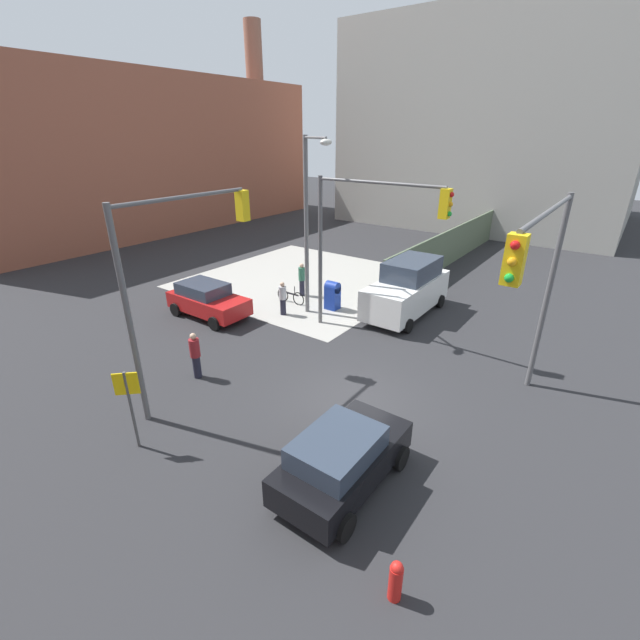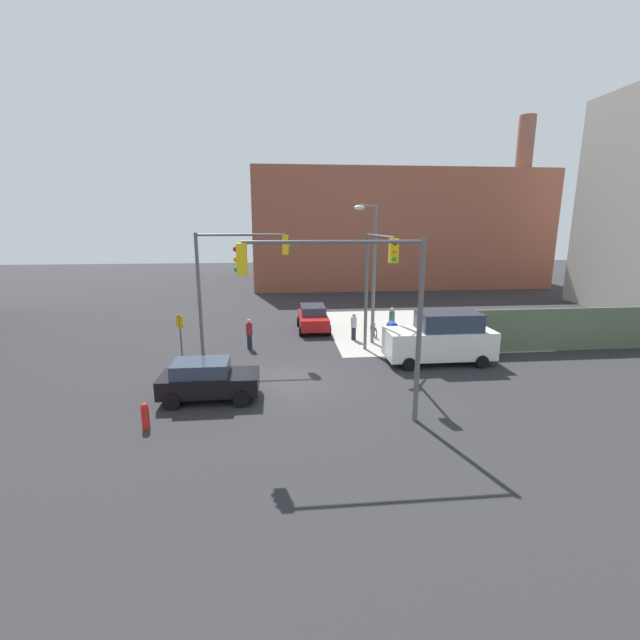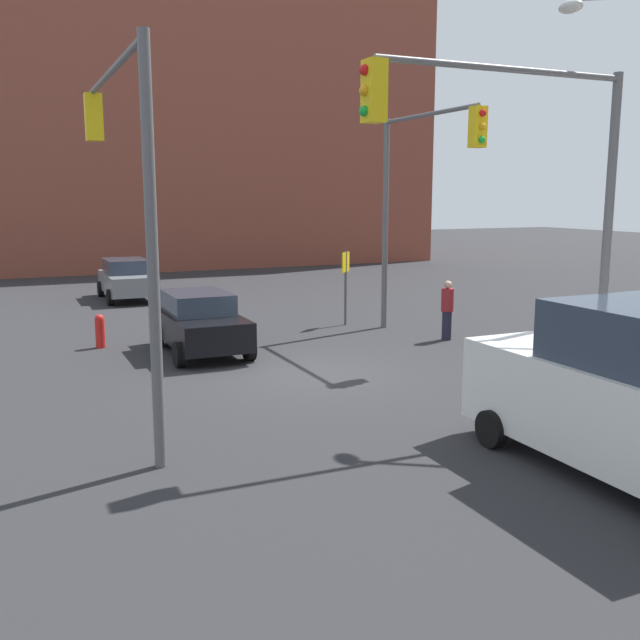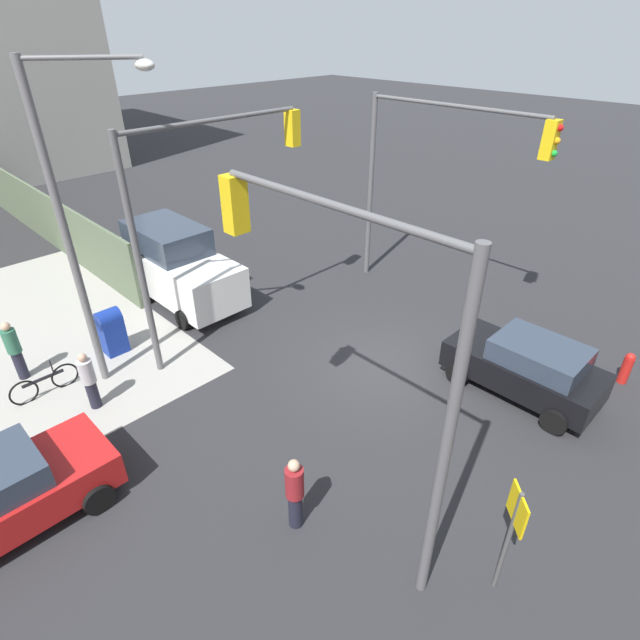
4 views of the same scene
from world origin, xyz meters
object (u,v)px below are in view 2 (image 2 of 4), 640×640
traffic_signal_nw_corner (234,269)px  traffic_signal_se_corner (350,294)px  smokestack (520,202)px  street_lamp_corner (372,264)px  pedestrian_waiting (392,321)px  traffic_signal_ne_corner (376,271)px  pedestrian_walking_north (354,326)px  sedan_black (208,379)px  pedestrian_crossing (249,333)px  van_white_delivery (441,338)px  hatchback_red (313,318)px  fire_hydrant (145,415)px  bicycle_leaning_on_fence (374,331)px  mailbox_blue (392,333)px

traffic_signal_nw_corner → traffic_signal_se_corner: (4.68, -9.00, 0.08)m
smokestack → street_lamp_corner: smokestack is taller
traffic_signal_nw_corner → pedestrian_waiting: size_ratio=3.63×
traffic_signal_ne_corner → pedestrian_walking_north: size_ratio=3.94×
sedan_black → pedestrian_crossing: 7.13m
sedan_black → pedestrian_waiting: (10.02, 9.23, 0.09)m
van_white_delivery → pedestrian_crossing: size_ratio=3.10×
traffic_signal_nw_corner → hatchback_red: 7.58m
traffic_signal_se_corner → street_lamp_corner: bearing=73.6°
sedan_black → traffic_signal_se_corner: bearing=-26.9°
smokestack → pedestrian_crossing: bearing=-140.0°
traffic_signal_ne_corner → fire_hydrant: (-9.50, -6.53, -4.16)m
traffic_signal_nw_corner → bicycle_leaning_on_fence: traffic_signal_nw_corner is taller
pedestrian_crossing → pedestrian_walking_north: pedestrian_crossing is taller
mailbox_blue → sedan_black: bearing=-144.1°
traffic_signal_nw_corner → street_lamp_corner: street_lamp_corner is taller
van_white_delivery → pedestrian_waiting: 5.71m
traffic_signal_se_corner → street_lamp_corner: 10.42m
traffic_signal_nw_corner → mailbox_blue: bearing=3.2°
street_lamp_corner → van_white_delivery: 5.78m
hatchback_red → bicycle_leaning_on_fence: (3.66, -2.05, -0.50)m
traffic_signal_nw_corner → van_white_delivery: traffic_signal_nw_corner is taller
street_lamp_corner → pedestrian_waiting: (1.80, 1.91, -3.77)m
traffic_signal_ne_corner → street_lamp_corner: 3.20m
pedestrian_walking_north → bicycle_leaning_on_fence: 1.64m
street_lamp_corner → mailbox_blue: street_lamp_corner is taller
traffic_signal_nw_corner → bicycle_leaning_on_fence: size_ratio=3.71×
smokestack → pedestrian_waiting: bearing=-132.6°
van_white_delivery → smokestack: bearing=55.1°
hatchback_red → pedestrian_crossing: size_ratio=2.32×
traffic_signal_nw_corner → van_white_delivery: bearing=-14.5°
smokestack → hatchback_red: bearing=-141.0°
van_white_delivery → fire_hydrant: bearing=-155.0°
van_white_delivery → mailbox_blue: bearing=117.2°
traffic_signal_se_corner → bicycle_leaning_on_fence: bearing=73.1°
smokestack → mailbox_blue: 33.97m
sedan_black → van_white_delivery: size_ratio=0.72×
bicycle_leaning_on_fence → traffic_signal_nw_corner: bearing=-161.9°
pedestrian_walking_north → pedestrian_crossing: bearing=72.2°
pedestrian_waiting → bicycle_leaning_on_fence: (-1.20, -0.20, -0.59)m
traffic_signal_ne_corner → mailbox_blue: bearing=57.5°
traffic_signal_nw_corner → sedan_black: size_ratio=1.67×
street_lamp_corner → sedan_black: street_lamp_corner is taller
mailbox_blue → hatchback_red: (-4.26, 4.25, 0.08)m
traffic_signal_se_corner → sedan_black: (-5.28, 2.67, -3.84)m
traffic_signal_nw_corner → sedan_black: 7.38m
mailbox_blue → fire_hydrant: 14.50m
smokestack → traffic_signal_ne_corner: size_ratio=2.86×
mailbox_blue → hatchback_red: size_ratio=0.35×
traffic_signal_nw_corner → pedestrian_crossing: 3.81m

